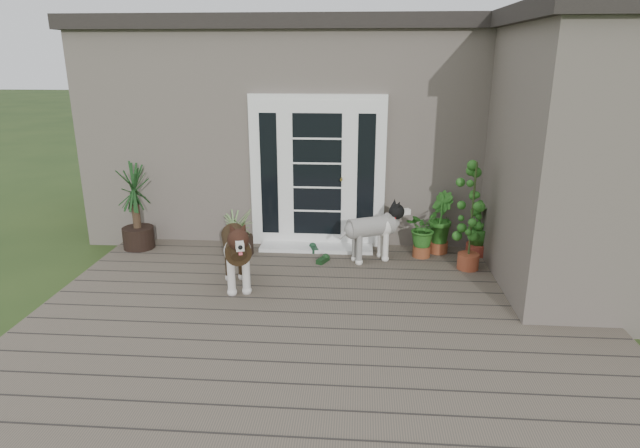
{
  "coord_description": "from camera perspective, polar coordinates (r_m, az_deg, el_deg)",
  "views": [
    {
      "loc": [
        0.39,
        -4.8,
        2.77
      ],
      "look_at": [
        -0.1,
        1.75,
        0.7
      ],
      "focal_mm": 30.15,
      "sensor_mm": 36.0,
      "label": 1
    }
  ],
  "objects": [
    {
      "name": "roof_wing",
      "position": [
        6.79,
        27.62,
        19.28
      ],
      "size": [
        1.8,
        2.6,
        0.2
      ],
      "primitive_type": "cube",
      "color": "#2D2826",
      "rests_on": "house_wing"
    },
    {
      "name": "roof_main",
      "position": [
        9.47,
        2.04,
        20.08
      ],
      "size": [
        7.6,
        4.2,
        0.2
      ],
      "primitive_type": "cube",
      "color": "#2D2826",
      "rests_on": "house_main"
    },
    {
      "name": "sapling",
      "position": [
        7.02,
        15.84,
        0.93
      ],
      "size": [
        0.5,
        0.5,
        1.45
      ],
      "primitive_type": null,
      "rotation": [
        0.0,
        0.0,
        0.18
      ],
      "color": "#18541A",
      "rests_on": "deck"
    },
    {
      "name": "herb_a",
      "position": [
        7.44,
        10.8,
        -1.22
      ],
      "size": [
        0.66,
        0.66,
        0.6
      ],
      "primitive_type": "imported",
      "rotation": [
        0.0,
        0.0,
        0.95
      ],
      "color": "#285A19",
      "rests_on": "deck"
    },
    {
      "name": "door_unit",
      "position": [
        7.59,
        -0.27,
        5.51
      ],
      "size": [
        1.9,
        0.14,
        2.15
      ],
      "primitive_type": "cube",
      "color": "white",
      "rests_on": "deck"
    },
    {
      "name": "clog_right",
      "position": [
        7.19,
        0.31,
        -3.78
      ],
      "size": [
        0.22,
        0.29,
        0.08
      ],
      "primitive_type": null,
      "rotation": [
        0.0,
        0.0,
        -0.44
      ],
      "color": "black",
      "rests_on": "deck"
    },
    {
      "name": "house_wing",
      "position": [
        6.89,
        25.7,
        5.57
      ],
      "size": [
        1.6,
        2.4,
        3.1
      ],
      "primitive_type": "cube",
      "color": "#665E54",
      "rests_on": "ground"
    },
    {
      "name": "spider_plant",
      "position": [
        7.49,
        -8.62,
        -0.65
      ],
      "size": [
        0.75,
        0.75,
        0.69
      ],
      "primitive_type": null,
      "rotation": [
        0.0,
        0.0,
        0.17
      ],
      "color": "#8DA666",
      "rests_on": "deck"
    },
    {
      "name": "herb_c",
      "position": [
        7.7,
        16.42,
        -1.14
      ],
      "size": [
        0.47,
        0.47,
        0.57
      ],
      "primitive_type": "imported",
      "rotation": [
        0.0,
        0.0,
        4.34
      ],
      "color": "#1A4F16",
      "rests_on": "deck"
    },
    {
      "name": "clog_left",
      "position": [
        7.6,
        -0.66,
        -2.6
      ],
      "size": [
        0.19,
        0.29,
        0.08
      ],
      "primitive_type": null,
      "rotation": [
        0.0,
        0.0,
        0.29
      ],
      "color": "#163720",
      "rests_on": "deck"
    },
    {
      "name": "deck",
      "position": [
        5.87,
        -0.01,
        -9.97
      ],
      "size": [
        6.2,
        4.6,
        0.12
      ],
      "primitive_type": "cube",
      "color": "#6B5B4C",
      "rests_on": "ground"
    },
    {
      "name": "house_main",
      "position": [
        9.53,
        1.93,
        10.13
      ],
      "size": [
        7.4,
        4.0,
        3.1
      ],
      "primitive_type": "cube",
      "color": "#665E54",
      "rests_on": "ground"
    },
    {
      "name": "door_step",
      "position": [
        7.68,
        -0.38,
        -2.48
      ],
      "size": [
        1.6,
        0.4,
        0.05
      ],
      "primitive_type": "cube",
      "color": "white",
      "rests_on": "deck"
    },
    {
      "name": "yucca",
      "position": [
        7.99,
        -19.0,
        1.67
      ],
      "size": [
        1.02,
        1.02,
        1.2
      ],
      "primitive_type": null,
      "rotation": [
        0.0,
        0.0,
        -0.27
      ],
      "color": "black",
      "rests_on": "deck"
    },
    {
      "name": "white_dog",
      "position": [
        7.18,
        5.43,
        -1.27
      ],
      "size": [
        0.91,
        0.67,
        0.7
      ],
      "primitive_type": null,
      "rotation": [
        0.0,
        0.0,
        -1.14
      ],
      "color": "beige",
      "rests_on": "deck"
    },
    {
      "name": "brindle_dog",
      "position": [
        6.4,
        -8.86,
        -3.33
      ],
      "size": [
        0.68,
        1.03,
        0.79
      ],
      "primitive_type": null,
      "rotation": [
        0.0,
        0.0,
        3.45
      ],
      "color": "#382614",
      "rests_on": "deck"
    },
    {
      "name": "herb_b",
      "position": [
        7.65,
        12.52,
        -0.67
      ],
      "size": [
        0.47,
        0.47,
        0.64
      ],
      "primitive_type": "imported",
      "rotation": [
        0.0,
        0.0,
        1.67
      ],
      "color": "#2C601B",
      "rests_on": "deck"
    }
  ]
}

